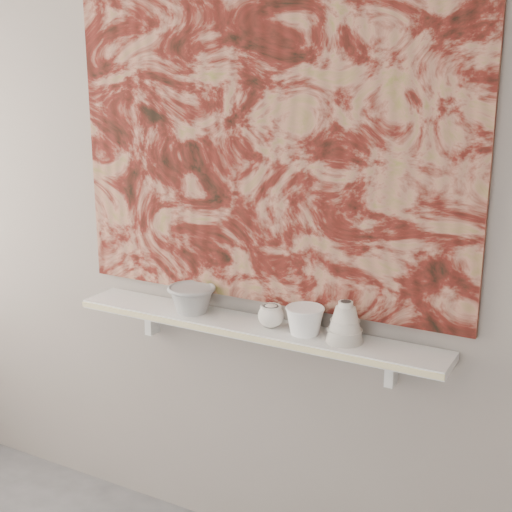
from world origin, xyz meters
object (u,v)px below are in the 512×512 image
Objects in this scene: bell_vessel at (345,321)px; painting at (264,147)px; shelf at (253,327)px; bowl_white at (305,320)px; cup_cream at (271,316)px; bowl_grey at (192,299)px.

painting is at bearing 166.87° from bell_vessel.
shelf is at bearing -90.00° from painting.
bowl_white is at bearing 0.00° from shelf.
cup_cream reaches higher than shelf.
cup_cream is (0.07, 0.00, 0.06)m from shelf.
bowl_grey is 0.33m from cup_cream.
cup_cream is 0.13m from bowl_white.
bell_vessel is at bearing 0.00° from bowl_grey.
bowl_white is (-0.14, 0.00, -0.02)m from bell_vessel.
bowl_grey is at bearing 180.00° from bell_vessel.
painting reaches higher than cup_cream.
shelf is 0.63m from painting.
bell_vessel is (0.35, 0.00, 0.08)m from shelf.
bowl_grey is at bearing 180.00° from shelf.
bowl_grey is 0.60m from bell_vessel.
painting is at bearing 131.67° from cup_cream.
bowl_white is at bearing -21.84° from painting.
bowl_grey is 1.33× the size of bowl_white.
painting is 16.54× the size of cup_cream.
bowl_grey is at bearing 180.00° from bowl_white.
bowl_grey reaches higher than shelf.
bowl_grey is 0.46m from bowl_white.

